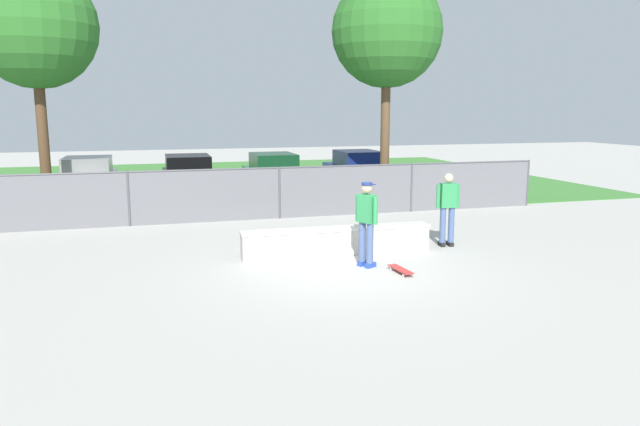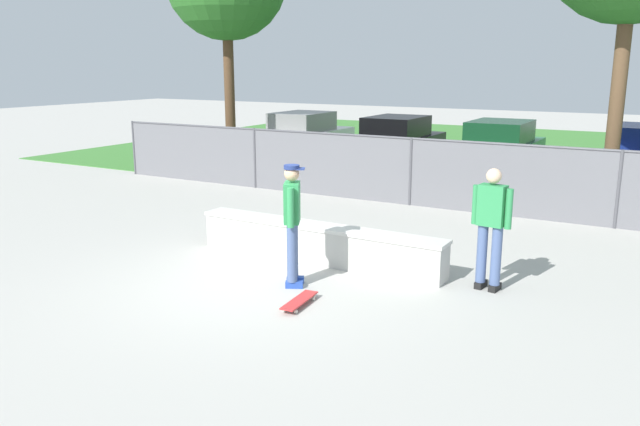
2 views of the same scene
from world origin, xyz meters
The scene contains 11 objects.
ground_plane centered at (0.00, 0.00, 0.00)m, with size 80.00×80.00×0.00m, color #ADAAA3.
grass_strip centered at (0.00, 16.65, 0.01)m, with size 29.85×20.00×0.02m, color #3D7A33.
concrete_ledge centered at (0.29, 1.43, 0.33)m, with size 4.53×0.57×0.65m.
skateboarder centered at (0.56, 0.21, 1.03)m, with size 0.40×0.54×1.84m.
skateboard centered at (1.08, -0.46, 0.07)m, with size 0.26×0.81×0.09m.
chainlink_fence centered at (0.00, 6.35, 0.89)m, with size 17.92×0.07×1.61m.
car_white centered at (-5.99, 11.47, 0.84)m, with size 2.04×4.21×1.66m.
car_black centered at (-2.44, 11.38, 0.84)m, with size 2.04×4.21×1.66m.
car_green centered at (0.83, 11.37, 0.84)m, with size 2.04×4.21×1.66m.
car_blue centered at (4.54, 11.89, 0.84)m, with size 2.04×4.21×1.66m.
bystander centered at (3.16, 1.47, 1.01)m, with size 0.60×0.31×1.82m.
Camera 2 is at (5.38, -7.49, 3.25)m, focal length 35.52 mm.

